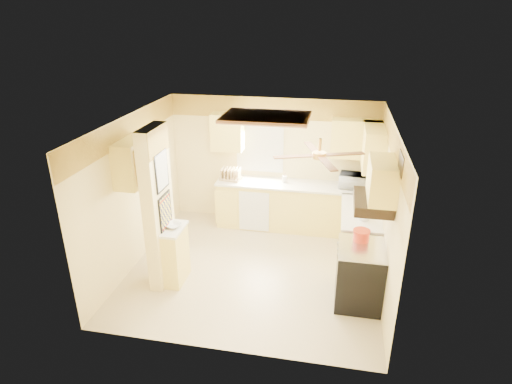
% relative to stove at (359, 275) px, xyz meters
% --- Properties ---
extents(floor, '(4.00, 4.00, 0.00)m').
position_rel_stove_xyz_m(floor, '(-1.67, 0.55, -0.46)').
color(floor, tan).
rests_on(floor, ground).
extents(ceiling, '(4.00, 4.00, 0.00)m').
position_rel_stove_xyz_m(ceiling, '(-1.67, 0.55, 2.04)').
color(ceiling, white).
rests_on(ceiling, wall_back).
extents(wall_back, '(4.00, 0.00, 4.00)m').
position_rel_stove_xyz_m(wall_back, '(-1.67, 2.45, 0.79)').
color(wall_back, '#FAE398').
rests_on(wall_back, floor).
extents(wall_front, '(4.00, 0.00, 4.00)m').
position_rel_stove_xyz_m(wall_front, '(-1.67, -1.35, 0.79)').
color(wall_front, '#FAE398').
rests_on(wall_front, floor).
extents(wall_left, '(0.00, 3.80, 3.80)m').
position_rel_stove_xyz_m(wall_left, '(-3.67, 0.55, 0.79)').
color(wall_left, '#FAE398').
rests_on(wall_left, floor).
extents(wall_right, '(0.00, 3.80, 3.80)m').
position_rel_stove_xyz_m(wall_right, '(0.33, 0.55, 0.79)').
color(wall_right, '#FAE398').
rests_on(wall_right, floor).
extents(wallpaper_border, '(4.00, 0.02, 0.40)m').
position_rel_stove_xyz_m(wallpaper_border, '(-1.67, 2.43, 1.84)').
color(wallpaper_border, yellow).
rests_on(wallpaper_border, wall_back).
extents(partition_column, '(0.20, 0.70, 2.50)m').
position_rel_stove_xyz_m(partition_column, '(-3.02, 0.00, 0.79)').
color(partition_column, '#FAE398').
rests_on(partition_column, floor).
extents(partition_ledge, '(0.25, 0.55, 0.90)m').
position_rel_stove_xyz_m(partition_ledge, '(-2.80, 0.00, -0.01)').
color(partition_ledge, '#FFE277').
rests_on(partition_ledge, floor).
extents(ledge_top, '(0.28, 0.58, 0.04)m').
position_rel_stove_xyz_m(ledge_top, '(-2.80, 0.00, 0.46)').
color(ledge_top, white).
rests_on(ledge_top, partition_ledge).
extents(lower_cabinets_back, '(3.00, 0.60, 0.90)m').
position_rel_stove_xyz_m(lower_cabinets_back, '(-1.17, 2.15, -0.01)').
color(lower_cabinets_back, '#FFE277').
rests_on(lower_cabinets_back, floor).
extents(lower_cabinets_right, '(0.60, 1.40, 0.90)m').
position_rel_stove_xyz_m(lower_cabinets_right, '(0.03, 1.15, -0.01)').
color(lower_cabinets_right, '#FFE277').
rests_on(lower_cabinets_right, floor).
extents(countertop_back, '(3.04, 0.64, 0.04)m').
position_rel_stove_xyz_m(countertop_back, '(-1.17, 2.14, 0.46)').
color(countertop_back, white).
rests_on(countertop_back, lower_cabinets_back).
extents(countertop_right, '(0.64, 1.44, 0.04)m').
position_rel_stove_xyz_m(countertop_right, '(0.02, 1.15, 0.46)').
color(countertop_right, white).
rests_on(countertop_right, lower_cabinets_right).
extents(dishwasher_panel, '(0.58, 0.02, 0.80)m').
position_rel_stove_xyz_m(dishwasher_panel, '(-1.92, 1.84, -0.03)').
color(dishwasher_panel, white).
rests_on(dishwasher_panel, lower_cabinets_back).
extents(window, '(0.92, 0.02, 1.02)m').
position_rel_stove_xyz_m(window, '(-1.92, 2.44, 1.09)').
color(window, white).
rests_on(window, wall_back).
extents(upper_cab_back_left, '(0.60, 0.35, 0.70)m').
position_rel_stove_xyz_m(upper_cab_back_left, '(-2.52, 2.27, 1.39)').
color(upper_cab_back_left, '#FFE277').
rests_on(upper_cab_back_left, wall_back).
extents(upper_cab_back_right, '(0.90, 0.35, 0.70)m').
position_rel_stove_xyz_m(upper_cab_back_right, '(-0.12, 2.27, 1.39)').
color(upper_cab_back_right, '#FFE277').
rests_on(upper_cab_back_right, wall_back).
extents(upper_cab_right, '(0.35, 1.00, 0.70)m').
position_rel_stove_xyz_m(upper_cab_right, '(0.16, 1.80, 1.39)').
color(upper_cab_right, '#FFE277').
rests_on(upper_cab_right, wall_right).
extents(upper_cab_left_wall, '(0.35, 0.75, 0.70)m').
position_rel_stove_xyz_m(upper_cab_left_wall, '(-3.49, 0.30, 1.39)').
color(upper_cab_left_wall, '#FFE277').
rests_on(upper_cab_left_wall, wall_left).
extents(upper_cab_over_stove, '(0.35, 0.76, 0.52)m').
position_rel_stove_xyz_m(upper_cab_over_stove, '(0.16, 0.00, 1.49)').
color(upper_cab_over_stove, '#FFE277').
rests_on(upper_cab_over_stove, wall_right).
extents(stove, '(0.68, 0.77, 0.92)m').
position_rel_stove_xyz_m(stove, '(0.00, 0.00, 0.00)').
color(stove, black).
rests_on(stove, floor).
extents(range_hood, '(0.50, 0.76, 0.14)m').
position_rel_stove_xyz_m(range_hood, '(0.07, 0.00, 1.16)').
color(range_hood, black).
rests_on(range_hood, upper_cab_over_stove).
extents(poster_menu, '(0.02, 0.42, 0.57)m').
position_rel_stove_xyz_m(poster_menu, '(-2.91, 0.00, 1.39)').
color(poster_menu, black).
rests_on(poster_menu, partition_column).
extents(poster_nashville, '(0.02, 0.42, 0.57)m').
position_rel_stove_xyz_m(poster_nashville, '(-2.91, 0.00, 0.74)').
color(poster_nashville, black).
rests_on(poster_nashville, partition_column).
extents(ceiling_light_panel, '(1.35, 0.95, 0.06)m').
position_rel_stove_xyz_m(ceiling_light_panel, '(-1.57, 1.05, 2.00)').
color(ceiling_light_panel, brown).
rests_on(ceiling_light_panel, ceiling).
extents(ceiling_fan, '(1.15, 1.15, 0.26)m').
position_rel_stove_xyz_m(ceiling_fan, '(-0.67, -0.15, 1.83)').
color(ceiling_fan, gold).
rests_on(ceiling_fan, ceiling).
extents(vent_grate, '(0.02, 0.40, 0.25)m').
position_rel_stove_xyz_m(vent_grate, '(0.31, -0.35, 1.84)').
color(vent_grate, black).
rests_on(vent_grate, wall_right).
extents(microwave, '(0.53, 0.40, 0.27)m').
position_rel_stove_xyz_m(microwave, '(-0.11, 2.15, 0.62)').
color(microwave, white).
rests_on(microwave, countertop_back).
extents(bowl, '(0.31, 0.31, 0.06)m').
position_rel_stove_xyz_m(bowl, '(-2.81, 0.02, 0.51)').
color(bowl, white).
rests_on(bowl, ledge_top).
extents(dutch_oven, '(0.25, 0.25, 0.16)m').
position_rel_stove_xyz_m(dutch_oven, '(-0.01, 0.20, 0.54)').
color(dutch_oven, red).
rests_on(dutch_oven, stove).
extents(kettle, '(0.16, 0.16, 0.25)m').
position_rel_stove_xyz_m(kettle, '(0.05, 0.84, 0.59)').
color(kettle, silver).
rests_on(kettle, countertop_right).
extents(dish_rack, '(0.42, 0.33, 0.22)m').
position_rel_stove_xyz_m(dish_rack, '(-2.44, 2.14, 0.56)').
color(dish_rack, tan).
rests_on(dish_rack, countertop_back).
extents(utensil_crock, '(0.09, 0.09, 0.19)m').
position_rel_stove_xyz_m(utensil_crock, '(-1.39, 2.20, 0.54)').
color(utensil_crock, white).
rests_on(utensil_crock, countertop_back).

